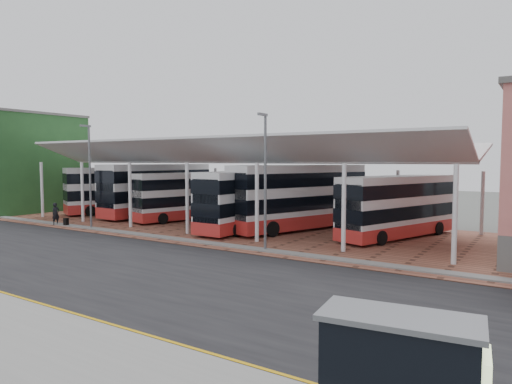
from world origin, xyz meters
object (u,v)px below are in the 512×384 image
bus_shelter (412,371)px  bus_1 (157,190)px  bus_0 (124,190)px  bus_4 (299,198)px  pedestrian (56,214)px  bus_2 (188,196)px  bus_3 (250,200)px  bus_5 (397,207)px

bus_shelter → bus_1: bearing=134.7°
bus_shelter → bus_0: bearing=138.8°
bus_shelter → bus_4: bearing=114.6°
bus_0 → pedestrian: 9.24m
bus_0 → bus_2: (8.95, -0.44, -0.19)m
bus_3 → bus_4: bearing=30.3°
bus_5 → bus_1: bearing=-161.4°
bus_4 → bus_0: bearing=-161.1°
bus_0 → bus_3: 16.89m
bus_2 → bus_5: 18.47m
bus_5 → bus_shelter: bus_5 is taller
bus_5 → bus_shelter: size_ratio=3.38×
bus_1 → bus_5: (23.12, -0.28, -0.34)m
bus_2 → bus_4: bus_4 is taller
bus_0 → bus_4: (20.05, -0.24, 0.18)m
bus_2 → bus_4: size_ratio=0.85×
pedestrian → bus_shelter: bus_shelter is taller
bus_0 → bus_2: 8.97m
bus_1 → bus_2: 4.75m
pedestrian → bus_3: bearing=-65.2°
bus_2 → bus_5: (18.46, 0.55, 0.03)m
bus_3 → bus_0: bearing=172.9°
bus_1 → pedestrian: bearing=-100.7°
bus_0 → bus_5: bus_0 is taller
bus_0 → bus_4: 20.05m
bus_0 → bus_5: (27.41, 0.11, -0.17)m
bus_0 → bus_5: size_ratio=1.06×
bus_3 → bus_4: (3.30, 1.91, 0.23)m
bus_5 → bus_4: bearing=-158.0°
bus_2 → bus_3: bus_3 is taller
bus_1 → bus_2: bearing=-7.1°
bus_0 → bus_1: size_ratio=0.92×
bus_4 → bus_5: 7.38m
bus_3 → bus_5: size_ratio=1.04×
bus_3 → bus_1: bearing=168.7°
bus_1 → pedestrian: size_ratio=6.65×
bus_0 → bus_5: bearing=26.0°
bus_1 → bus_shelter: (29.93, -23.49, -0.88)m
bus_3 → pedestrian: 16.25m
bus_2 → bus_0: bearing=-166.8°
bus_5 → bus_0: bearing=-160.5°
bus_1 → bus_5: bearing=2.3°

